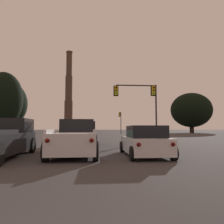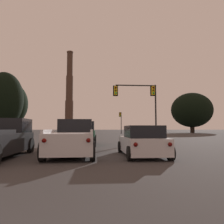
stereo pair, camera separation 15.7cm
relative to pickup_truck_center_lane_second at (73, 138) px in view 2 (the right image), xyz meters
The scene contains 9 objects.
pickup_truck_center_lane_second is the anchor object (origin of this frame).
hatchback_right_lane_second 3.52m from the pickup_truck_center_lane_second, 18.19° to the right, with size 1.90×4.11×1.44m.
suv_center_lane_front 6.26m from the pickup_truck_center_lane_second, 88.52° to the left, with size 2.17×4.93×1.86m.
traffic_light_overhead_right 15.53m from the pickup_truck_center_lane_second, 63.92° to the left, with size 5.19×0.50×6.44m.
traffic_light_far_right 49.17m from the pickup_truck_center_lane_second, 80.23° to the left, with size 0.78×0.50×5.89m.
smokestack 124.03m from the pickup_truck_center_lane_second, 96.65° to the left, with size 7.85×7.85×48.86m.
treeline_center_left 53.24m from the pickup_truck_center_lane_second, 114.61° to the left, with size 10.51×9.45×13.98m.
treeline_center_right 50.20m from the pickup_truck_center_lane_second, 115.75° to the left, with size 9.47×8.52×15.51m.
treeline_far_left 64.70m from the pickup_truck_center_lane_second, 60.04° to the left, with size 13.08×11.77×12.79m.
Camera 2 is at (1.12, -1.04, 1.29)m, focal length 35.00 mm.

